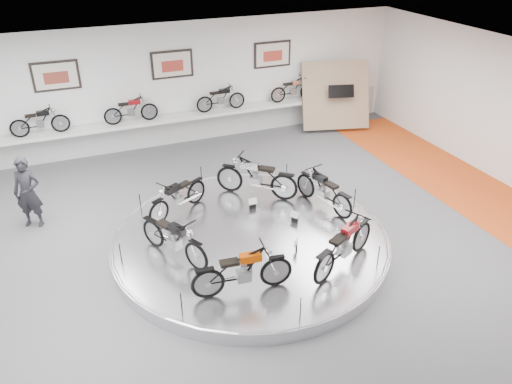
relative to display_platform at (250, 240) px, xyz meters
name	(u,v)px	position (x,y,z in m)	size (l,w,h in m)	color
floor	(255,252)	(0.00, -0.30, -0.15)	(16.00, 16.00, 0.00)	#545456
ceiling	(255,82)	(0.00, -0.30, 3.85)	(16.00, 16.00, 0.00)	white
wall_back	(174,86)	(0.00, 6.70, 1.85)	(16.00, 16.00, 0.00)	white
orange_carpet_strip	(482,197)	(6.80, -0.30, -0.14)	(2.40, 12.60, 0.01)	#D55F1C
dado_band	(177,128)	(0.00, 6.68, 0.40)	(15.68, 0.04, 1.10)	#BCBCBA
display_platform	(250,240)	(0.00, 0.00, 0.00)	(6.40, 6.40, 0.30)	silver
platform_rim	(250,236)	(0.00, 0.00, 0.12)	(6.40, 6.40, 0.10)	#B2B2BA
shelf	(178,118)	(0.00, 6.40, 0.85)	(11.00, 0.55, 0.10)	silver
poster_left	(56,76)	(-3.50, 6.66, 2.55)	(1.35, 0.06, 0.88)	beige
poster_center	(172,64)	(0.00, 6.66, 2.55)	(1.35, 0.06, 0.88)	beige
poster_right	(273,54)	(3.50, 6.66, 2.55)	(1.35, 0.06, 0.88)	beige
display_panel	(336,95)	(5.60, 5.80, 1.10)	(2.40, 0.12, 2.40)	#9E8263
shelf_bike_a	(40,123)	(-4.20, 6.40, 1.27)	(1.22, 0.42, 0.73)	black
shelf_bike_b	(131,111)	(-1.50, 6.40, 1.27)	(1.22, 0.42, 0.73)	maroon
shelf_bike_c	(221,100)	(1.50, 6.40, 1.27)	(1.22, 0.42, 0.73)	black
shelf_bike_d	(293,91)	(4.20, 6.40, 1.27)	(1.22, 0.42, 0.73)	#AEADB1
bike_a	(324,190)	(2.19, 0.49, 0.64)	(1.68, 0.59, 0.99)	black
bike_b	(256,177)	(0.85, 1.70, 0.71)	(1.89, 0.67, 1.11)	#AEADB1
bike_c	(178,196)	(-1.29, 1.60, 0.63)	(1.62, 0.57, 0.95)	black
bike_d	(174,238)	(-1.84, -0.19, 0.65)	(1.71, 0.60, 1.00)	black
bike_e	(242,271)	(-0.89, -1.80, 0.66)	(1.72, 0.61, 1.01)	#A93600
bike_f	(344,245)	(1.37, -1.83, 0.69)	(1.83, 0.65, 1.08)	maroon
visitor	(28,193)	(-4.67, 2.92, 0.77)	(0.67, 0.44, 1.84)	black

